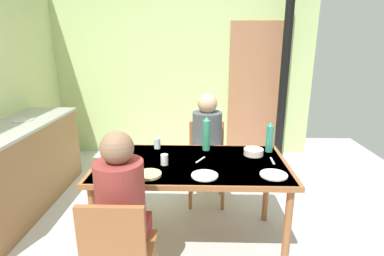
% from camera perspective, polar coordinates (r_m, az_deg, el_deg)
% --- Properties ---
extents(ground_plane, '(6.20, 6.20, 0.00)m').
position_cam_1_polar(ground_plane, '(2.84, -5.75, -21.24)').
color(ground_plane, '#BAB8B8').
extents(wall_back, '(4.01, 0.10, 2.56)m').
position_cam_1_polar(wall_back, '(4.65, -2.53, 10.69)').
color(wall_back, '#B4CB81').
rests_on(wall_back, ground_plane).
extents(door_wooden, '(0.80, 0.05, 2.00)m').
position_cam_1_polar(door_wooden, '(4.67, 11.89, 6.93)').
color(door_wooden, '#9C6545').
rests_on(door_wooden, ground_plane).
extents(stove_pipe_column, '(0.12, 0.12, 2.56)m').
position_cam_1_polar(stove_pipe_column, '(4.45, 17.10, 9.77)').
color(stove_pipe_column, black).
rests_on(stove_pipe_column, ground_plane).
extents(kitchen_counter, '(0.61, 1.92, 0.91)m').
position_cam_1_polar(kitchen_counter, '(3.60, -30.66, -6.87)').
color(kitchen_counter, brown).
rests_on(kitchen_counter, ground_plane).
extents(dining_table, '(1.57, 0.86, 0.76)m').
position_cam_1_polar(dining_table, '(2.52, -0.09, -7.99)').
color(dining_table, '#965932').
rests_on(dining_table, ground_plane).
extents(chair_near_diner, '(0.40, 0.40, 0.87)m').
position_cam_1_polar(chair_near_diner, '(2.01, -13.72, -21.83)').
color(chair_near_diner, '#965932').
rests_on(chair_near_diner, ground_plane).
extents(chair_far_diner, '(0.40, 0.40, 0.87)m').
position_cam_1_polar(chair_far_diner, '(3.32, 2.75, -5.49)').
color(chair_far_diner, '#965932').
rests_on(chair_far_diner, ground_plane).
extents(person_near_diner, '(0.30, 0.37, 0.77)m').
position_cam_1_polar(person_near_diner, '(1.96, -13.25, -12.84)').
color(person_near_diner, maroon).
rests_on(person_near_diner, ground_plane).
extents(person_far_diner, '(0.30, 0.37, 0.77)m').
position_cam_1_polar(person_far_diner, '(3.09, 2.87, -1.53)').
color(person_far_diner, '#43575E').
rests_on(person_far_diner, ground_plane).
extents(water_bottle_green_near, '(0.07, 0.07, 0.27)m').
position_cam_1_polar(water_bottle_green_near, '(2.77, 14.49, -1.82)').
color(water_bottle_green_near, '#31866E').
rests_on(water_bottle_green_near, dining_table).
extents(water_bottle_green_far, '(0.07, 0.07, 0.31)m').
position_cam_1_polar(water_bottle_green_far, '(2.72, 2.74, -1.22)').
color(water_bottle_green_far, '#318F68').
rests_on(water_bottle_green_far, dining_table).
extents(serving_bowl_center, '(0.17, 0.17, 0.05)m').
position_cam_1_polar(serving_bowl_center, '(2.69, 11.58, -4.44)').
color(serving_bowl_center, silver).
rests_on(serving_bowl_center, dining_table).
extents(dinner_plate_near_left, '(0.20, 0.20, 0.01)m').
position_cam_1_polar(dinner_plate_near_left, '(2.25, 2.41, -8.97)').
color(dinner_plate_near_left, white).
rests_on(dinner_plate_near_left, dining_table).
extents(dinner_plate_near_right, '(0.20, 0.20, 0.01)m').
position_cam_1_polar(dinner_plate_near_right, '(2.44, -12.15, -7.21)').
color(dinner_plate_near_right, white).
rests_on(dinner_plate_near_right, dining_table).
extents(dinner_plate_far_center, '(0.20, 0.20, 0.01)m').
position_cam_1_polar(dinner_plate_far_center, '(2.34, 15.21, -8.55)').
color(dinner_plate_far_center, white).
rests_on(dinner_plate_far_center, dining_table).
extents(drinking_glass_by_near_diner, '(0.06, 0.06, 0.10)m').
position_cam_1_polar(drinking_glass_by_near_diner, '(2.81, -6.61, -2.90)').
color(drinking_glass_by_near_diner, silver).
rests_on(drinking_glass_by_near_diner, dining_table).
extents(drinking_glass_by_far_diner, '(0.06, 0.06, 0.09)m').
position_cam_1_polar(drinking_glass_by_far_diner, '(2.44, -5.25, -5.98)').
color(drinking_glass_by_far_diner, silver).
rests_on(drinking_glass_by_far_diner, dining_table).
extents(bread_plate_sliced, '(0.19, 0.19, 0.02)m').
position_cam_1_polar(bread_plate_sliced, '(2.28, -8.19, -8.70)').
color(bread_plate_sliced, '#DBB77A').
rests_on(bread_plate_sliced, dining_table).
extents(cutlery_knife_near, '(0.09, 0.14, 0.00)m').
position_cam_1_polar(cutlery_knife_near, '(2.54, 1.62, -6.03)').
color(cutlery_knife_near, silver).
rests_on(cutlery_knife_near, dining_table).
extents(cutlery_fork_near, '(0.02, 0.15, 0.00)m').
position_cam_1_polar(cutlery_fork_near, '(2.60, 14.97, -6.01)').
color(cutlery_fork_near, silver).
rests_on(cutlery_fork_near, dining_table).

